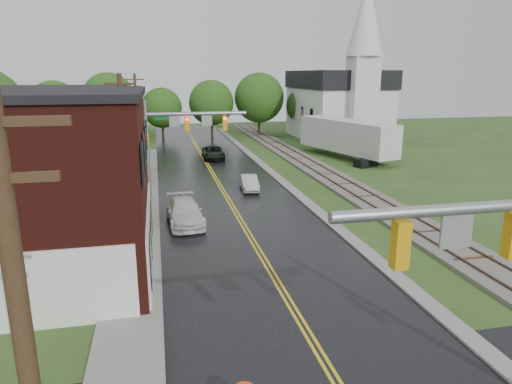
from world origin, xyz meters
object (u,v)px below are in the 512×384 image
object	(u,v)px
tree_left_e	(118,113)
suv_dark	(213,153)
utility_pole_b	(124,147)
pickup_white	(185,212)
traffic_signal_far	(177,131)
utility_pole_c	(137,115)
semi_trailer	(347,136)
church	(340,97)
sedan_silver	(249,183)
tree_left_c	(58,123)
utility_pole_a	(30,384)

from	to	relation	value
tree_left_e	suv_dark	bearing A→B (deg)	-19.02
utility_pole_b	pickup_white	size ratio (longest dim) A/B	1.79
utility_pole_b	tree_left_e	size ratio (longest dim) A/B	1.10
traffic_signal_far	utility_pole_c	size ratio (longest dim) A/B	0.82
utility_pole_c	semi_trailer	xyz separation A→B (m)	(22.04, -4.03, -2.28)
utility_pole_b	utility_pole_c	xyz separation A→B (m)	(0.00, 22.00, 0.00)
church	suv_dark	world-z (taller)	church
traffic_signal_far	semi_trailer	bearing A→B (deg)	34.74
sedan_silver	pickup_white	size ratio (longest dim) A/B	0.71
suv_dark	traffic_signal_far	bearing A→B (deg)	-103.62
traffic_signal_far	tree_left_c	size ratio (longest dim) A/B	0.96
utility_pole_c	tree_left_c	size ratio (longest dim) A/B	1.18
utility_pole_b	tree_left_c	distance (m)	19.24
tree_left_c	pickup_white	distance (m)	21.93
church	traffic_signal_far	world-z (taller)	church
traffic_signal_far	sedan_silver	bearing A→B (deg)	13.53
utility_pole_a	tree_left_c	bearing A→B (deg)	100.02
utility_pole_b	tree_left_c	size ratio (longest dim) A/B	1.18
suv_dark	tree_left_c	bearing A→B (deg)	-167.62
utility_pole_a	semi_trailer	xyz separation A→B (m)	(22.04, 39.97, -2.28)
utility_pole_c	pickup_white	distance (m)	23.63
church	semi_trailer	bearing A→B (deg)	-109.09
church	tree_left_e	world-z (taller)	church
pickup_white	semi_trailer	bearing A→B (deg)	42.25
church	utility_pole_a	size ratio (longest dim) A/B	2.22
utility_pole_c	semi_trailer	distance (m)	22.52
utility_pole_c	semi_trailer	world-z (taller)	utility_pole_c
tree_left_e	suv_dark	size ratio (longest dim) A/B	1.67
traffic_signal_far	suv_dark	bearing A→B (deg)	73.98
suv_dark	sedan_silver	world-z (taller)	suv_dark
utility_pole_b	suv_dark	distance (m)	22.31
church	utility_pole_b	xyz separation A→B (m)	(-26.80, -31.74, -1.11)
pickup_white	sedan_silver	bearing A→B (deg)	49.90
church	semi_trailer	xyz separation A→B (m)	(-4.76, -13.76, -3.40)
traffic_signal_far	pickup_white	distance (m)	7.38
traffic_signal_far	sedan_silver	xyz separation A→B (m)	(5.54, 1.33, -4.38)
traffic_signal_far	tree_left_c	distance (m)	16.56
suv_dark	pickup_white	bearing A→B (deg)	-99.25
utility_pole_a	utility_pole_c	size ratio (longest dim) A/B	1.00
tree_left_e	pickup_white	size ratio (longest dim) A/B	1.62
suv_dark	utility_pole_b	bearing A→B (deg)	-108.39
traffic_signal_far	semi_trailer	world-z (taller)	traffic_signal_far
traffic_signal_far	tree_left_c	world-z (taller)	tree_left_c
tree_left_c	sedan_silver	bearing A→B (deg)	-35.99
church	sedan_silver	size ratio (longest dim) A/B	5.56
suv_dark	semi_trailer	bearing A→B (deg)	-7.70
traffic_signal_far	utility_pole_a	distance (m)	27.20
utility_pole_a	tree_left_c	world-z (taller)	utility_pole_a
traffic_signal_far	semi_trailer	xyz separation A→B (m)	(18.70, 12.97, -2.54)
tree_left_e	sedan_silver	distance (m)	21.11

